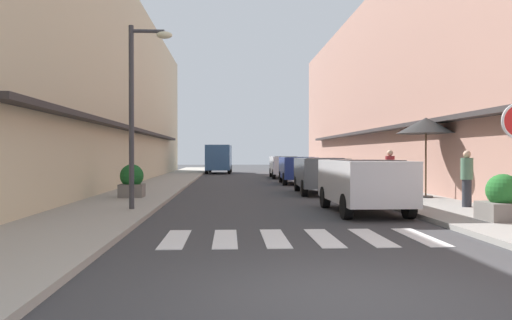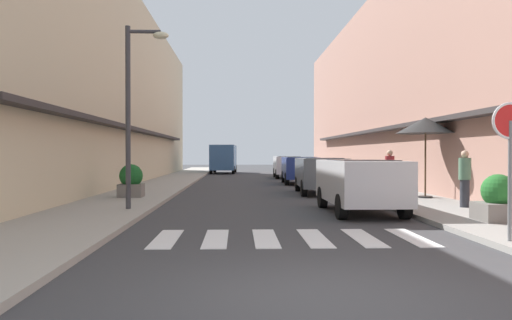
% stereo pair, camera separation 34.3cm
% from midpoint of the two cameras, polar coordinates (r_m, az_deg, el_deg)
% --- Properties ---
extents(ground_plane, '(104.35, 104.35, 0.00)m').
position_cam_midpoint_polar(ground_plane, '(24.76, 0.71, -3.09)').
color(ground_plane, '#38383A').
extents(sidewalk_left, '(2.80, 66.40, 0.12)m').
position_cam_midpoint_polar(sidewalk_left, '(24.99, -10.37, -2.93)').
color(sidewalk_left, '#9E998E').
rests_on(sidewalk_left, ground_plane).
extents(sidewalk_right, '(2.80, 66.40, 0.12)m').
position_cam_midpoint_polar(sidewalk_right, '(25.44, 11.59, -2.87)').
color(sidewalk_right, gray).
rests_on(sidewalk_right, ground_plane).
extents(building_row_left, '(5.50, 44.69, 9.95)m').
position_cam_midpoint_polar(building_row_left, '(27.32, -18.15, 7.68)').
color(building_row_left, beige).
rests_on(building_row_left, ground_plane).
extents(building_row_right, '(5.50, 44.69, 10.21)m').
position_cam_midpoint_polar(building_row_right, '(28.07, 18.77, 7.76)').
color(building_row_right, '#A87A6B').
rests_on(building_row_right, ground_plane).
extents(crosswalk, '(5.20, 2.20, 0.01)m').
position_cam_midpoint_polar(crosswalk, '(10.04, 4.78, -8.63)').
color(crosswalk, silver).
rests_on(crosswalk, ground_plane).
extents(parked_car_near, '(1.83, 4.21, 1.47)m').
position_cam_midpoint_polar(parked_car_near, '(14.43, 12.15, -2.15)').
color(parked_car_near, silver).
rests_on(parked_car_near, ground_plane).
extents(parked_car_mid, '(1.93, 4.30, 1.47)m').
position_cam_midpoint_polar(parked_car_mid, '(21.06, 7.63, -1.25)').
color(parked_car_mid, '#4C5156').
rests_on(parked_car_mid, ground_plane).
extents(parked_car_far, '(1.89, 4.08, 1.47)m').
position_cam_midpoint_polar(parked_car_far, '(27.88, 5.25, -0.77)').
color(parked_car_far, navy).
rests_on(parked_car_far, ground_plane).
extents(parked_car_distant, '(1.89, 4.43, 1.47)m').
position_cam_midpoint_polar(parked_car_distant, '(34.60, 3.84, -0.49)').
color(parked_car_distant, silver).
rests_on(parked_car_distant, ground_plane).
extents(delivery_van, '(2.17, 5.47, 2.37)m').
position_cam_midpoint_polar(delivery_van, '(43.10, -3.38, 0.39)').
color(delivery_van, '#33598C').
rests_on(delivery_van, ground_plane).
extents(round_street_sign, '(0.65, 0.07, 2.41)m').
position_cam_midpoint_polar(round_street_sign, '(9.99, 27.28, 2.50)').
color(round_street_sign, slate).
rests_on(round_street_sign, sidewalk_right).
extents(street_lamp, '(1.19, 0.28, 5.02)m').
position_cam_midpoint_polar(street_lamp, '(14.54, -12.60, 6.92)').
color(street_lamp, '#38383D').
rests_on(street_lamp, sidewalk_left).
extents(cafe_umbrella, '(2.02, 2.02, 2.77)m').
position_cam_midpoint_polar(cafe_umbrella, '(18.65, 18.81, 3.60)').
color(cafe_umbrella, '#262626').
rests_on(cafe_umbrella, sidewalk_right).
extents(planter_corner, '(0.92, 0.92, 1.06)m').
position_cam_midpoint_polar(planter_corner, '(12.89, 26.03, -4.03)').
color(planter_corner, slate).
rests_on(planter_corner, sidewalk_right).
extents(planter_midblock, '(0.82, 0.82, 1.15)m').
position_cam_midpoint_polar(planter_midblock, '(18.47, -13.19, -2.30)').
color(planter_midblock, slate).
rests_on(planter_midblock, sidewalk_left).
extents(planter_far, '(0.93, 0.93, 1.10)m').
position_cam_midpoint_polar(planter_far, '(23.65, 11.07, -1.76)').
color(planter_far, slate).
rests_on(planter_far, sidewalk_right).
extents(pedestrian_walking_near, '(0.34, 0.34, 1.61)m').
position_cam_midpoint_polar(pedestrian_walking_near, '(15.74, 22.76, -1.80)').
color(pedestrian_walking_near, '#282B33').
rests_on(pedestrian_walking_near, sidewalk_right).
extents(pedestrian_walking_far, '(0.34, 0.34, 1.65)m').
position_cam_midpoint_polar(pedestrian_walking_far, '(19.39, 15.12, -1.24)').
color(pedestrian_walking_far, '#282B33').
rests_on(pedestrian_walking_far, sidewalk_right).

